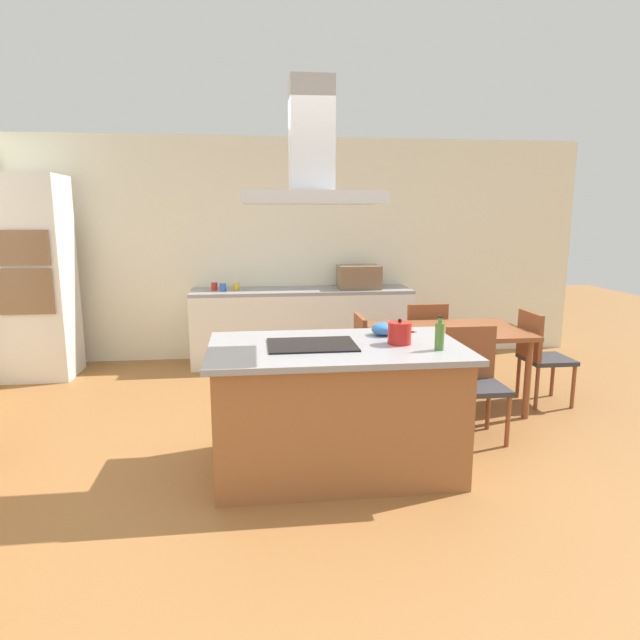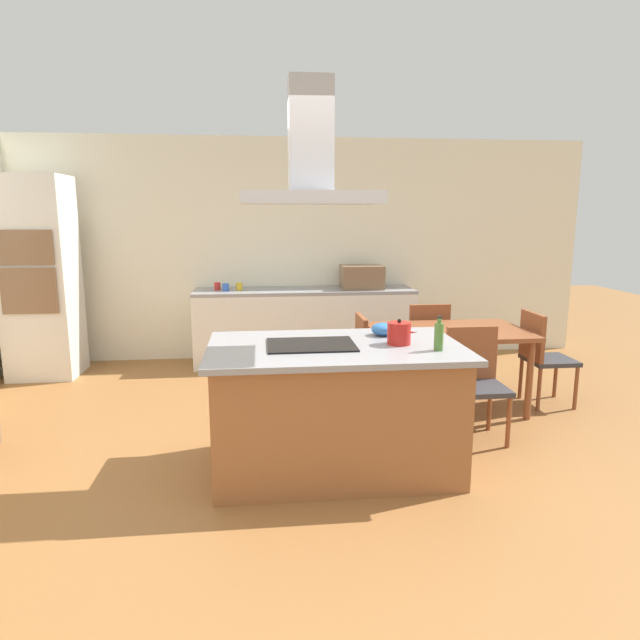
# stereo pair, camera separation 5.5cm
# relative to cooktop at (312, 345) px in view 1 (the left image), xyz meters

# --- Properties ---
(ground) EXTENTS (16.00, 16.00, 0.00)m
(ground) POSITION_rel_cooktop_xyz_m (0.17, 1.50, -0.91)
(ground) COLOR #936033
(wall_back) EXTENTS (7.20, 0.10, 2.70)m
(wall_back) POSITION_rel_cooktop_xyz_m (0.17, 3.25, 0.44)
(wall_back) COLOR silver
(wall_back) RESTS_ON ground
(kitchen_island) EXTENTS (1.75, 1.06, 0.90)m
(kitchen_island) POSITION_rel_cooktop_xyz_m (0.17, 0.00, -0.45)
(kitchen_island) COLOR #995B33
(kitchen_island) RESTS_ON ground
(cooktop) EXTENTS (0.60, 0.44, 0.01)m
(cooktop) POSITION_rel_cooktop_xyz_m (0.00, 0.00, 0.00)
(cooktop) COLOR black
(cooktop) RESTS_ON kitchen_island
(tea_kettle) EXTENTS (0.22, 0.16, 0.18)m
(tea_kettle) POSITION_rel_cooktop_xyz_m (0.61, -0.02, 0.07)
(tea_kettle) COLOR #B21E19
(tea_kettle) RESTS_ON kitchen_island
(olive_oil_bottle) EXTENTS (0.06, 0.06, 0.23)m
(olive_oil_bottle) POSITION_rel_cooktop_xyz_m (0.82, -0.23, 0.09)
(olive_oil_bottle) COLOR #47722D
(olive_oil_bottle) RESTS_ON kitchen_island
(mixing_bowl) EXTENTS (0.17, 0.17, 0.10)m
(mixing_bowl) POSITION_rel_cooktop_xyz_m (0.56, 0.26, 0.04)
(mixing_bowl) COLOR #2D6BB7
(mixing_bowl) RESTS_ON kitchen_island
(back_counter) EXTENTS (2.63, 0.62, 0.90)m
(back_counter) POSITION_rel_cooktop_xyz_m (0.19, 2.88, -0.46)
(back_counter) COLOR silver
(back_counter) RESTS_ON ground
(countertop_microwave) EXTENTS (0.50, 0.38, 0.28)m
(countertop_microwave) POSITION_rel_cooktop_xyz_m (0.89, 2.88, 0.13)
(countertop_microwave) COLOR brown
(countertop_microwave) RESTS_ON back_counter
(coffee_mug_red) EXTENTS (0.08, 0.08, 0.09)m
(coffee_mug_red) POSITION_rel_cooktop_xyz_m (-0.84, 2.93, 0.04)
(coffee_mug_red) COLOR red
(coffee_mug_red) RESTS_ON back_counter
(coffee_mug_blue) EXTENTS (0.08, 0.08, 0.09)m
(coffee_mug_blue) POSITION_rel_cooktop_xyz_m (-0.74, 2.82, 0.04)
(coffee_mug_blue) COLOR #2D56B2
(coffee_mug_blue) RESTS_ON back_counter
(coffee_mug_yellow) EXTENTS (0.08, 0.08, 0.09)m
(coffee_mug_yellow) POSITION_rel_cooktop_xyz_m (-0.58, 2.88, 0.04)
(coffee_mug_yellow) COLOR gold
(coffee_mug_yellow) RESTS_ON back_counter
(wall_oven_stack) EXTENTS (0.70, 0.66, 2.20)m
(wall_oven_stack) POSITION_rel_cooktop_xyz_m (-2.73, 2.65, 0.20)
(wall_oven_stack) COLOR silver
(wall_oven_stack) RESTS_ON ground
(dining_table) EXTENTS (1.40, 0.90, 0.75)m
(dining_table) POSITION_rel_cooktop_xyz_m (1.37, 1.11, -0.24)
(dining_table) COLOR brown
(dining_table) RESTS_ON ground
(chair_facing_back_wall) EXTENTS (0.42, 0.42, 0.89)m
(chair_facing_back_wall) POSITION_rel_cooktop_xyz_m (1.37, 1.78, -0.40)
(chair_facing_back_wall) COLOR #333338
(chair_facing_back_wall) RESTS_ON ground
(chair_at_left_end) EXTENTS (0.42, 0.42, 0.89)m
(chair_at_left_end) POSITION_rel_cooktop_xyz_m (0.45, 1.11, -0.40)
(chair_at_left_end) COLOR #333338
(chair_at_left_end) RESTS_ON ground
(chair_at_right_end) EXTENTS (0.42, 0.42, 0.89)m
(chair_at_right_end) POSITION_rel_cooktop_xyz_m (2.28, 1.11, -0.40)
(chair_at_right_end) COLOR #333338
(chair_at_right_end) RESTS_ON ground
(chair_facing_island) EXTENTS (0.42, 0.42, 0.89)m
(chair_facing_island) POSITION_rel_cooktop_xyz_m (1.37, 0.45, -0.40)
(chair_facing_island) COLOR #333338
(chair_facing_island) RESTS_ON ground
(range_hood) EXTENTS (0.90, 0.55, 0.78)m
(range_hood) POSITION_rel_cooktop_xyz_m (0.00, 0.00, 1.20)
(range_hood) COLOR #ADADB2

